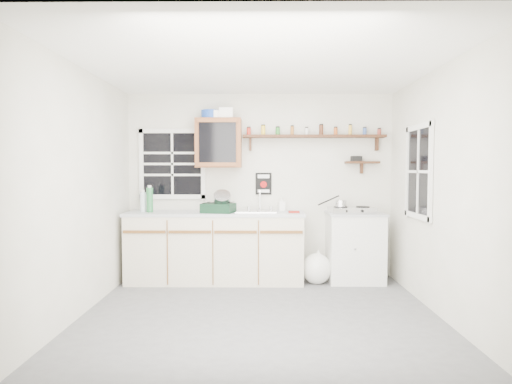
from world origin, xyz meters
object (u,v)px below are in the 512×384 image
at_px(spice_shelf, 313,136).
at_px(upper_cabinet, 219,143).
at_px(dish_rack, 220,205).
at_px(hotplate, 352,210).
at_px(main_cabinet, 215,247).
at_px(right_cabinet, 355,247).

bearing_deg(spice_shelf, upper_cabinet, -176.86).
bearing_deg(dish_rack, hotplate, 17.89).
bearing_deg(upper_cabinet, hotplate, -4.52).
distance_m(main_cabinet, upper_cabinet, 1.37).
bearing_deg(main_cabinet, upper_cabinet, 76.32).
bearing_deg(upper_cabinet, dish_rack, -82.54).
bearing_deg(hotplate, spice_shelf, 152.07).
height_order(main_cabinet, hotplate, hotplate).
relative_size(spice_shelf, hotplate, 3.16).
relative_size(spice_shelf, dish_rack, 4.16).
distance_m(right_cabinet, upper_cabinet, 2.26).
distance_m(right_cabinet, hotplate, 0.50).
xyz_separation_m(main_cabinet, hotplate, (1.79, 0.01, 0.49)).
height_order(main_cabinet, dish_rack, dish_rack).
xyz_separation_m(upper_cabinet, spice_shelf, (1.26, 0.07, 0.10)).
height_order(spice_shelf, dish_rack, spice_shelf).
bearing_deg(hotplate, right_cabinet, 17.34).
bearing_deg(hotplate, upper_cabinet, 170.59).
relative_size(right_cabinet, spice_shelf, 0.48).
relative_size(right_cabinet, dish_rack, 1.98).
bearing_deg(right_cabinet, main_cabinet, -179.21).
xyz_separation_m(main_cabinet, dish_rack, (0.07, -0.09, 0.55)).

